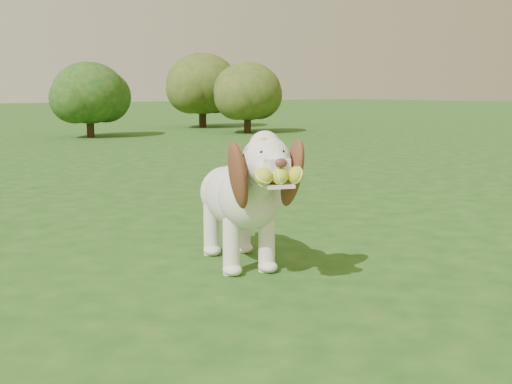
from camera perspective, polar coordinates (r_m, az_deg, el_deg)
ground at (r=3.37m, az=-0.60°, el=-6.26°), size 80.00×80.00×0.00m
dog at (r=3.21m, az=-1.22°, el=-0.10°), size 0.59×1.08×0.71m
shrub_c at (r=12.44m, az=-14.62°, el=8.52°), size 1.35×1.35×1.40m
shrub_d at (r=13.25m, az=-0.77°, el=8.93°), size 1.39×1.39×1.44m
shrub_f at (r=15.22m, az=-4.80°, el=9.57°), size 1.67×1.67×1.73m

